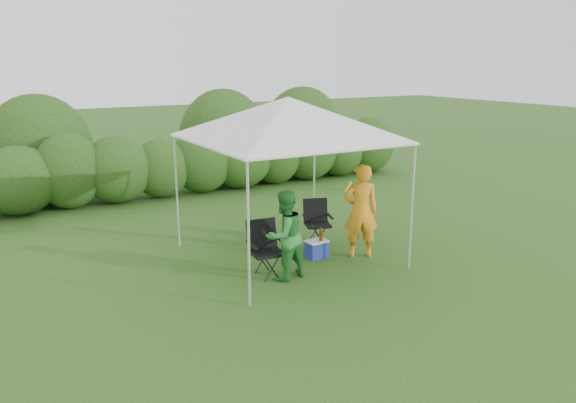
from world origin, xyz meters
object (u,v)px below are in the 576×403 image
chair_right (317,218)px  chair_left (265,245)px  cooler (317,249)px  woman (284,235)px  canopy (288,119)px  man (361,211)px

chair_right → chair_left: 1.93m
cooler → woman: bearing=-153.2°
chair_right → chair_left: size_ratio=0.92×
chair_left → woman: (0.19, -0.31, 0.21)m
canopy → man: 2.07m
woman → cooler: (0.98, 0.56, -0.57)m
canopy → chair_left: (-0.76, -0.56, -1.95)m
canopy → woman: 2.02m
man → woman: size_ratio=1.16×
chair_left → man: bearing=3.2°
chair_right → man: 1.15m
cooler → chair_left: bearing=-170.7°
man → chair_right: bearing=-53.1°
woman → man: bearing=175.7°
canopy → man: (1.12, -0.63, -1.62)m
chair_left → cooler: (1.17, 0.26, -0.35)m
canopy → man: bearing=-29.2°
cooler → chair_right: bearing=54.2°
chair_left → cooler: chair_left is taller
canopy → cooler: (0.42, -0.30, -2.30)m
chair_right → cooler: size_ratio=2.12×
chair_left → woman: woman is taller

